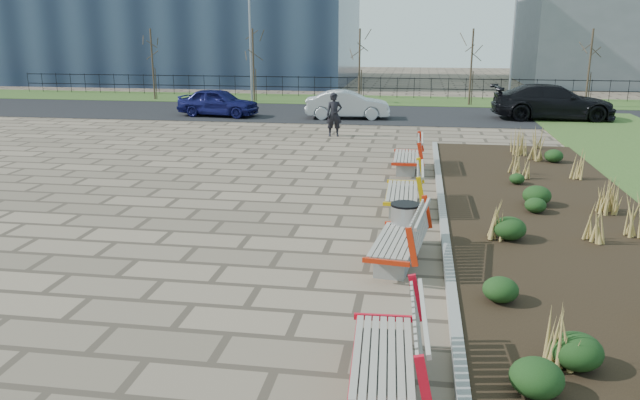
% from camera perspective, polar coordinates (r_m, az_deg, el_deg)
% --- Properties ---
extents(ground, '(120.00, 120.00, 0.00)m').
position_cam_1_polar(ground, '(9.85, -11.55, -9.32)').
color(ground, '#7C6955').
rests_on(ground, ground).
extents(planting_bed, '(4.50, 18.00, 0.10)m').
position_cam_1_polar(planting_bed, '(14.25, 20.56, -1.96)').
color(planting_bed, black).
rests_on(planting_bed, ground).
extents(planting_curb, '(0.16, 18.00, 0.15)m').
position_cam_1_polar(planting_curb, '(13.95, 11.17, -1.51)').
color(planting_curb, gray).
rests_on(planting_curb, ground).
extents(grass_verge_far, '(80.00, 5.00, 0.04)m').
position_cam_1_polar(grass_verge_far, '(36.72, 3.79, 9.10)').
color(grass_verge_far, '#33511E').
rests_on(grass_verge_far, ground).
extents(road, '(80.00, 7.00, 0.02)m').
position_cam_1_polar(road, '(30.79, 2.76, 7.87)').
color(road, black).
rests_on(road, ground).
extents(bench_a, '(1.00, 2.14, 1.00)m').
position_cam_1_polar(bench_a, '(7.40, 5.78, -13.58)').
color(bench_a, red).
rests_on(bench_a, ground).
extents(bench_b, '(1.15, 2.20, 1.00)m').
position_cam_1_polar(bench_b, '(11.11, 7.01, -3.44)').
color(bench_b, red).
rests_on(bench_b, ground).
extents(bench_c, '(0.91, 2.10, 1.00)m').
position_cam_1_polar(bench_c, '(14.45, 7.53, 1.00)').
color(bench_c, '#E2AC0B').
rests_on(bench_c, ground).
extents(bench_d, '(0.90, 2.10, 1.00)m').
position_cam_1_polar(bench_d, '(18.45, 7.90, 4.15)').
color(bench_d, red).
rests_on(bench_d, ground).
extents(litter_bin, '(0.54, 0.54, 0.83)m').
position_cam_1_polar(litter_bin, '(12.10, 7.74, -2.31)').
color(litter_bin, '#B2B2B7').
rests_on(litter_bin, ground).
extents(pedestrian, '(0.68, 0.52, 1.67)m').
position_cam_1_polar(pedestrian, '(24.29, 1.30, 7.81)').
color(pedestrian, black).
rests_on(pedestrian, ground).
extents(car_blue, '(3.99, 2.01, 1.30)m').
position_cam_1_polar(car_blue, '(30.27, -9.29, 8.82)').
color(car_blue, '#11134D').
rests_on(car_blue, road).
extents(car_silver, '(3.97, 1.71, 1.27)m').
position_cam_1_polar(car_silver, '(29.10, 2.54, 8.71)').
color(car_silver, '#A6A9AE').
rests_on(car_silver, road).
extents(car_black, '(5.51, 2.40, 1.58)m').
position_cam_1_polar(car_black, '(30.66, 20.51, 8.39)').
color(car_black, black).
rests_on(car_black, road).
extents(tree_a, '(1.40, 1.40, 4.00)m').
position_cam_1_polar(tree_a, '(38.11, -15.06, 11.90)').
color(tree_a, '#4C3D2D').
rests_on(tree_a, grass_verge_far).
extents(tree_b, '(1.40, 1.40, 4.00)m').
position_cam_1_polar(tree_b, '(36.12, -6.11, 12.16)').
color(tree_b, '#4C3D2D').
rests_on(tree_b, grass_verge_far).
extents(tree_c, '(1.40, 1.40, 4.00)m').
position_cam_1_polar(tree_c, '(35.06, 3.62, 12.12)').
color(tree_c, '#4C3D2D').
rests_on(tree_c, grass_verge_far).
extents(tree_d, '(1.40, 1.40, 4.00)m').
position_cam_1_polar(tree_d, '(35.01, 13.66, 11.72)').
color(tree_d, '#4C3D2D').
rests_on(tree_d, grass_verge_far).
extents(tree_e, '(1.40, 1.40, 4.00)m').
position_cam_1_polar(tree_e, '(35.98, 23.39, 11.00)').
color(tree_e, '#4C3D2D').
rests_on(tree_e, grass_verge_far).
extents(lamp_west, '(0.24, 0.60, 6.00)m').
position_cam_1_polar(lamp_west, '(35.59, -6.37, 13.72)').
color(lamp_west, gray).
rests_on(lamp_west, grass_verge_far).
extents(lamp_east, '(0.24, 0.60, 6.00)m').
position_cam_1_polar(lamp_east, '(34.68, 17.20, 13.10)').
color(lamp_east, gray).
rests_on(lamp_east, grass_verge_far).
extents(railing_fence, '(44.00, 0.10, 1.20)m').
position_cam_1_polar(railing_fence, '(38.14, 4.02, 10.27)').
color(railing_fence, black).
rests_on(railing_fence, grass_verge_far).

